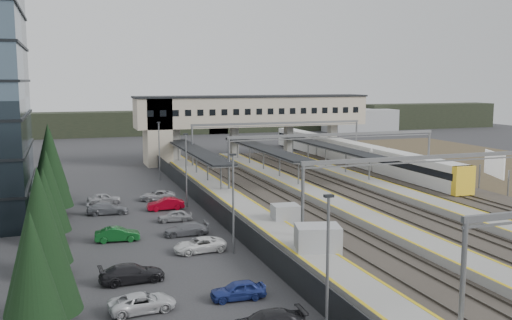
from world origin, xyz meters
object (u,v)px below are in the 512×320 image
object	(u,v)px
relay_cabin_far	(285,216)
billboard	(494,166)
train	(350,152)
relay_cabin_near	(318,243)
footbridge	(238,115)

from	to	relation	value
relay_cabin_far	billboard	distance (m)	31.46
relay_cabin_far	train	world-z (taller)	train
relay_cabin_near	train	bearing A→B (deg)	59.26
relay_cabin_near	billboard	xyz separation A→B (m)	(31.81, 17.37, 2.01)
relay_cabin_far	footbridge	xyz separation A→B (m)	(8.83, 44.00, 6.82)
footbridge	billboard	distance (m)	42.77
relay_cabin_far	billboard	bearing A→B (deg)	13.65
relay_cabin_near	footbridge	bearing A→B (deg)	79.35
footbridge	train	xyz separation A→B (m)	(16.30, -9.49, -5.96)
train	billboard	world-z (taller)	billboard
footbridge	train	bearing A→B (deg)	-30.21
billboard	relay_cabin_near	bearing A→B (deg)	-151.37
relay_cabin_far	footbridge	bearing A→B (deg)	78.66
relay_cabin_far	relay_cabin_near	bearing A→B (deg)	-97.54
train	billboard	distance (m)	27.67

